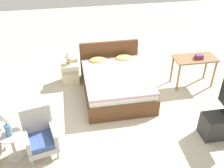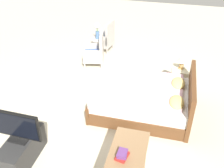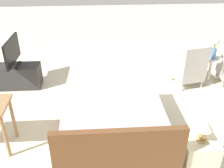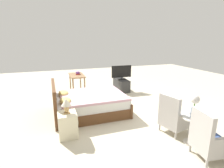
{
  "view_description": "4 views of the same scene",
  "coord_description": "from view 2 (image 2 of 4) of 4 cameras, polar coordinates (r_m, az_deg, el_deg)",
  "views": [
    {
      "loc": [
        -0.84,
        -4.26,
        3.78
      ],
      "look_at": [
        -0.03,
        0.17,
        0.78
      ],
      "focal_mm": 42.0,
      "sensor_mm": 36.0,
      "label": 1
    },
    {
      "loc": [
        4.69,
        1.39,
        3.63
      ],
      "look_at": [
        0.27,
        0.26,
        0.61
      ],
      "focal_mm": 42.0,
      "sensor_mm": 36.0,
      "label": 2
    },
    {
      "loc": [
        0.44,
        4.07,
        2.81
      ],
      "look_at": [
        0.16,
        0.14,
        0.55
      ],
      "focal_mm": 42.0,
      "sensor_mm": 36.0,
      "label": 3
    },
    {
      "loc": [
        -4.5,
        1.88,
        2.12
      ],
      "look_at": [
        0.18,
        0.23,
        0.83
      ],
      "focal_mm": 28.0,
      "sensor_mm": 36.0,
      "label": 4
    }
  ],
  "objects": [
    {
      "name": "vanity_desk",
      "position": [
        3.9,
        3.25,
        -16.19
      ],
      "size": [
        1.04,
        0.52,
        0.77
      ],
      "color": "#8E6B47",
      "rests_on": "ground_plane"
    },
    {
      "name": "ground_plane",
      "position": [
        6.09,
        -1.77,
        -3.12
      ],
      "size": [
        16.0,
        16.0,
        0.0
      ],
      "primitive_type": "plane",
      "color": "beige"
    },
    {
      "name": "tv_stand",
      "position": [
        4.83,
        -18.96,
        -13.41
      ],
      "size": [
        0.96,
        0.4,
        0.49
      ],
      "color": "#2D2D2D",
      "rests_on": "ground_plane"
    },
    {
      "name": "armchair_by_window_left",
      "position": [
        8.12,
        -1.56,
        9.84
      ],
      "size": [
        0.62,
        0.62,
        0.92
      ],
      "color": "#ADA8A3",
      "rests_on": "ground_plane"
    },
    {
      "name": "side_table",
      "position": [
        7.73,
        -3.13,
        8.39
      ],
      "size": [
        0.4,
        0.4,
        0.57
      ],
      "color": "beige",
      "rests_on": "ground_plane"
    },
    {
      "name": "bed",
      "position": [
        5.6,
        7.02,
        -3.25
      ],
      "size": [
        1.55,
        2.01,
        0.96
      ],
      "color": "brown",
      "rests_on": "ground_plane"
    },
    {
      "name": "table_lamp",
      "position": [
        6.25,
        15.04,
        4.98
      ],
      "size": [
        0.22,
        0.22,
        0.33
      ],
      "color": "tan",
      "rests_on": "nightstand"
    },
    {
      "name": "armchair_by_window_right",
      "position": [
        7.29,
        -3.61,
        6.89
      ],
      "size": [
        0.64,
        0.64,
        0.92
      ],
      "color": "#ADA8A3",
      "rests_on": "ground_plane"
    },
    {
      "name": "book_stack",
      "position": [
        3.74,
        2.24,
        -15.13
      ],
      "size": [
        0.23,
        0.18,
        0.1
      ],
      "color": "#AD2823",
      "rests_on": "vanity_desk"
    },
    {
      "name": "tv_flatscreen",
      "position": [
        4.46,
        -20.23,
        -8.63
      ],
      "size": [
        0.21,
        0.85,
        0.57
      ],
      "color": "black",
      "rests_on": "tv_stand"
    },
    {
      "name": "flower_vase",
      "position": [
        7.53,
        -3.24,
        11.87
      ],
      "size": [
        0.17,
        0.17,
        0.48
      ],
      "color": "#4C709E",
      "rests_on": "side_table"
    },
    {
      "name": "nightstand",
      "position": [
        6.49,
        14.41,
        1.19
      ],
      "size": [
        0.44,
        0.41,
        0.55
      ],
      "color": "beige",
      "rests_on": "ground_plane"
    }
  ]
}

